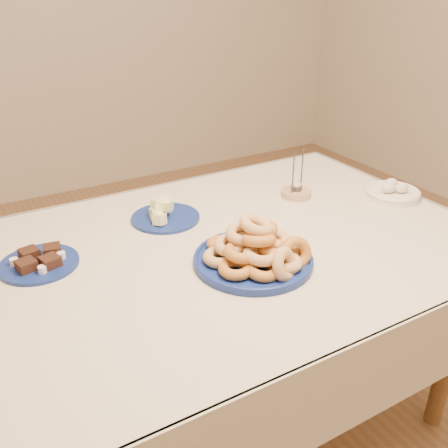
% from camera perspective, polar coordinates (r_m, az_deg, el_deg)
% --- Properties ---
extents(ground, '(5.00, 5.00, 0.00)m').
position_cam_1_polar(ground, '(2.01, -0.77, -21.62)').
color(ground, brown).
rests_on(ground, ground).
extents(dining_table, '(1.71, 1.11, 0.75)m').
position_cam_1_polar(dining_table, '(1.59, -0.92, -5.95)').
color(dining_table, brown).
rests_on(dining_table, ground).
extents(donut_platter, '(0.44, 0.44, 0.16)m').
position_cam_1_polar(donut_platter, '(1.43, 3.63, -3.13)').
color(donut_platter, navy).
rests_on(donut_platter, dining_table).
extents(melon_plate, '(0.27, 0.27, 0.08)m').
position_cam_1_polar(melon_plate, '(1.70, -6.94, 1.21)').
color(melon_plate, navy).
rests_on(melon_plate, dining_table).
extents(brownie_plate, '(0.23, 0.23, 0.04)m').
position_cam_1_polar(brownie_plate, '(1.53, -20.36, -4.05)').
color(brownie_plate, navy).
rests_on(brownie_plate, dining_table).
extents(candle_holder, '(0.15, 0.15, 0.19)m').
position_cam_1_polar(candle_holder, '(1.89, 8.25, 3.63)').
color(candle_holder, tan).
rests_on(candle_holder, dining_table).
extents(egg_bowl, '(0.25, 0.25, 0.07)m').
position_cam_1_polar(egg_bowl, '(1.96, 18.71, 3.45)').
color(egg_bowl, white).
rests_on(egg_bowl, dining_table).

